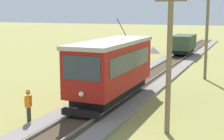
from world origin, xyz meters
name	(u,v)px	position (x,y,z in m)	size (l,w,h in m)	color
red_tram	(112,67)	(0.00, 13.55, 2.19)	(2.60, 8.54, 4.79)	maroon
freight_car	(183,44)	(0.00, 36.54, 1.56)	(2.40, 5.20, 2.31)	#384C33
utility_pole_near_tram	(169,58)	(4.39, 9.61, 3.52)	(1.40, 0.29, 6.85)	#7A664C
utility_pole_mid	(207,33)	(4.39, 22.90, 3.81)	(1.40, 0.47, 7.44)	#7A664C
gravel_pile	(153,50)	(-4.38, 38.47, 0.42)	(2.20, 2.20, 0.85)	#9E998E
track_worker	(28,104)	(-2.32, 8.27, 0.98)	(0.33, 0.43, 1.78)	#38332D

